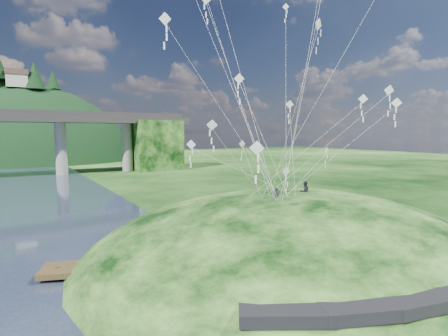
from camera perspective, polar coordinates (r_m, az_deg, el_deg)
ground at (r=24.50m, az=-0.58°, el=-18.33°), size 320.00×320.00×0.00m
grass_hill at (r=31.02m, az=10.65°, el=-16.07°), size 36.00×32.00×13.00m
footpath at (r=22.67m, az=30.99°, el=-15.56°), size 22.29×5.84×0.83m
wooden_dock at (r=26.86m, az=-11.18°, el=-15.08°), size 15.35×7.89×1.11m
kite_flyers at (r=30.00m, az=12.11°, el=-2.32°), size 4.61×1.34×1.81m
kite_swarm at (r=29.15m, az=8.85°, el=18.31°), size 19.01×16.20×21.45m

